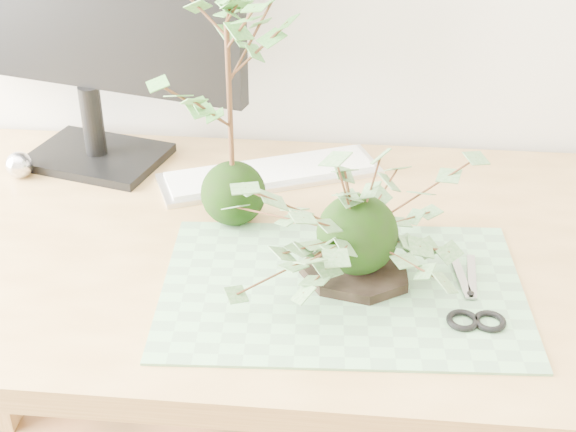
% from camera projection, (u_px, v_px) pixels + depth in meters
% --- Properties ---
extents(desk, '(1.60, 0.70, 0.74)m').
position_uv_depth(desk, '(313.00, 290.00, 1.25)').
color(desk, tan).
rests_on(desk, ground_plane).
extents(cutting_mat, '(0.52, 0.36, 0.00)m').
position_uv_depth(cutting_mat, '(342.00, 289.00, 1.11)').
color(cutting_mat, '#628B63').
rests_on(cutting_mat, desk).
extents(stone_dish, '(0.19, 0.19, 0.01)m').
position_uv_depth(stone_dish, '(355.00, 273.00, 1.12)').
color(stone_dish, black).
rests_on(stone_dish, cutting_mat).
extents(ivy_kokedama, '(0.41, 0.41, 0.22)m').
position_uv_depth(ivy_kokedama, '(359.00, 201.00, 1.06)').
color(ivy_kokedama, black).
rests_on(ivy_kokedama, stone_dish).
extents(maple_kokedama, '(0.26, 0.26, 0.42)m').
position_uv_depth(maple_kokedama, '(227.00, 40.00, 1.11)').
color(maple_kokedama, black).
rests_on(maple_kokedama, desk).
extents(keyboard, '(0.39, 0.26, 0.01)m').
position_uv_depth(keyboard, '(270.00, 173.00, 1.39)').
color(keyboard, silver).
rests_on(keyboard, desk).
extents(foil_ball, '(0.05, 0.05, 0.05)m').
position_uv_depth(foil_ball, '(19.00, 165.00, 1.38)').
color(foil_ball, white).
rests_on(foil_ball, desk).
extents(scissors, '(0.08, 0.18, 0.01)m').
position_uv_depth(scissors, '(473.00, 310.00, 1.05)').
color(scissors, gray).
rests_on(scissors, cutting_mat).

